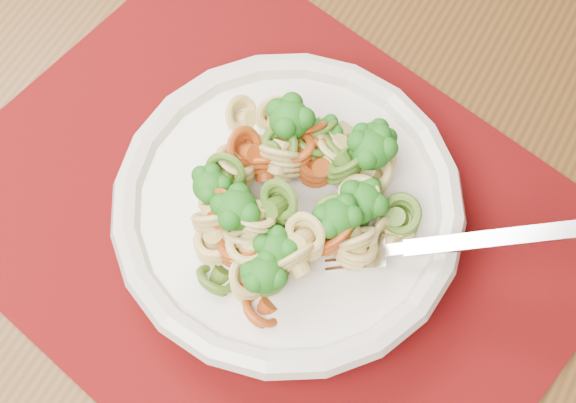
% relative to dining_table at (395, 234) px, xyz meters
% --- Properties ---
extents(dining_table, '(1.54, 1.07, 0.73)m').
position_rel_dining_table_xyz_m(dining_table, '(0.00, 0.00, 0.00)').
color(dining_table, '#553518').
rests_on(dining_table, ground).
extents(placemat, '(0.51, 0.44, 0.00)m').
position_rel_dining_table_xyz_m(placemat, '(-0.08, -0.07, 0.09)').
color(placemat, '#4F0A03').
rests_on(placemat, dining_table).
extents(pasta_bowl, '(0.24, 0.24, 0.05)m').
position_rel_dining_table_xyz_m(pasta_bowl, '(-0.07, -0.07, 0.12)').
color(pasta_bowl, beige).
rests_on(pasta_bowl, placemat).
extents(pasta_broccoli_heap, '(0.21, 0.21, 0.06)m').
position_rel_dining_table_xyz_m(pasta_broccoli_heap, '(-0.07, -0.07, 0.14)').
color(pasta_broccoli_heap, tan).
rests_on(pasta_broccoli_heap, pasta_bowl).
extents(fork, '(0.18, 0.10, 0.08)m').
position_rel_dining_table_xyz_m(fork, '(-0.01, -0.08, 0.14)').
color(fork, silver).
rests_on(fork, pasta_bowl).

